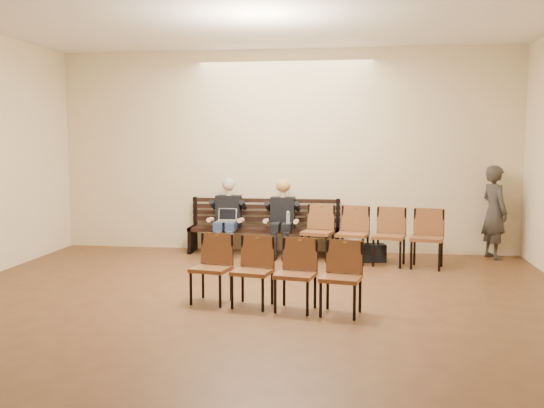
{
  "coord_description": "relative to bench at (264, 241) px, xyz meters",
  "views": [
    {
      "loc": [
        1.19,
        -5.53,
        1.94
      ],
      "look_at": [
        -0.1,
        4.05,
        0.93
      ],
      "focal_mm": 40.0,
      "sensor_mm": 36.0,
      "label": 1
    }
  ],
  "objects": [
    {
      "name": "chair_row_front",
      "position": [
        1.8,
        -0.65,
        0.23
      ],
      "size": [
        2.26,
        0.97,
        0.91
      ],
      "primitive_type": "cube",
      "rotation": [
        0.0,
        0.0,
        -0.22
      ],
      "color": "brown",
      "rests_on": "ground"
    },
    {
      "name": "bag",
      "position": [
        1.84,
        -0.44,
        -0.08
      ],
      "size": [
        0.43,
        0.34,
        0.28
      ],
      "primitive_type": "cube",
      "rotation": [
        0.0,
        0.0,
        0.22
      ],
      "color": "black",
      "rests_on": "ground"
    },
    {
      "name": "ground",
      "position": [
        0.32,
        -4.65,
        -0.23
      ],
      "size": [
        10.0,
        10.0,
        0.0
      ],
      "primitive_type": "plane",
      "color": "brown",
      "rests_on": "ground"
    },
    {
      "name": "passerby",
      "position": [
        3.82,
        0.1,
        0.66
      ],
      "size": [
        0.63,
        0.76,
        1.77
      ],
      "primitive_type": "imported",
      "rotation": [
        0.0,
        0.0,
        1.94
      ],
      "color": "#322E29",
      "rests_on": "ground"
    },
    {
      "name": "seated_man",
      "position": [
        -0.61,
        -0.12,
        0.4
      ],
      "size": [
        0.52,
        0.72,
        1.26
      ],
      "primitive_type": null,
      "color": "black",
      "rests_on": "ground"
    },
    {
      "name": "seated_woman",
      "position": [
        0.33,
        -0.12,
        0.36
      ],
      "size": [
        0.51,
        0.7,
        1.18
      ],
      "primitive_type": null,
      "color": "black",
      "rests_on": "ground"
    },
    {
      "name": "room_walls",
      "position": [
        0.32,
        -3.86,
        2.31
      ],
      "size": [
        8.02,
        10.01,
        3.51
      ],
      "color": "beige",
      "rests_on": "ground"
    },
    {
      "name": "water_bottle",
      "position": [
        0.46,
        -0.36,
        0.33
      ],
      "size": [
        0.08,
        0.08,
        0.22
      ],
      "primitive_type": "cylinder",
      "rotation": [
        0.0,
        0.0,
        0.24
      ],
      "color": "silver",
      "rests_on": "bench"
    },
    {
      "name": "chair_row_back",
      "position": [
        0.62,
        -3.38,
        0.19
      ],
      "size": [
        2.06,
        0.82,
        0.83
      ],
      "primitive_type": "cube",
      "rotation": [
        0.0,
        0.0,
        -0.19
      ],
      "color": "brown",
      "rests_on": "ground"
    },
    {
      "name": "laptop",
      "position": [
        -0.6,
        -0.3,
        0.34
      ],
      "size": [
        0.32,
        0.26,
        0.23
      ],
      "primitive_type": "cube",
      "rotation": [
        0.0,
        0.0,
        0.04
      ],
      "color": "silver",
      "rests_on": "bench"
    },
    {
      "name": "bench",
      "position": [
        0.0,
        0.0,
        0.0
      ],
      "size": [
        2.6,
        0.9,
        0.45
      ],
      "primitive_type": "cube",
      "color": "black",
      "rests_on": "ground"
    }
  ]
}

